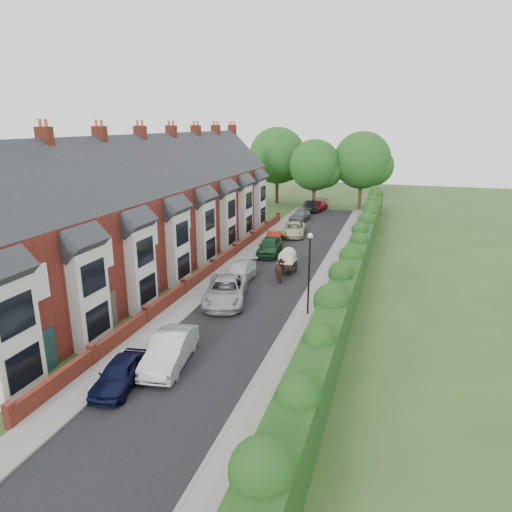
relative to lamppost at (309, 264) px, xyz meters
The scene contains 25 objects.
ground 6.20m from the lamppost, 130.36° to the right, with size 140.00×140.00×0.00m, color #2D4C1E.
road 8.66m from the lamppost, 119.12° to the left, with size 6.00×58.00×0.02m, color black.
pavement_hedge_side 7.71m from the lamppost, 88.36° to the left, with size 2.20×58.00×0.12m, color gray.
pavement_house_side 10.93m from the lamppost, 137.91° to the left, with size 1.70×58.00×0.12m, color gray.
kerb_hedge_side 7.76m from the lamppost, 96.92° to the left, with size 0.18×58.00×0.13m, color gray.
kerb_house_side 10.38m from the lamppost, 134.79° to the left, with size 0.18×58.00×0.13m, color gray.
hedge 7.47m from the lamppost, 74.05° to the left, with size 2.10×58.00×2.85m.
terrace_row 15.52m from the lamppost, 157.25° to the left, with size 9.05×40.50×11.50m.
garden_wall_row 10.98m from the lamppost, 145.56° to the left, with size 0.35×40.35×1.10m.
lamppost is the anchor object (origin of this frame).
tree_far_left 36.66m from the lamppost, 99.53° to the left, with size 7.14×6.80×9.29m.
tree_far_right 38.20m from the lamppost, 90.02° to the left, with size 7.98×7.60×10.31m.
tree_far_back 41.01m from the lamppost, 107.06° to the left, with size 8.40×8.00×10.82m.
car_navy 12.33m from the lamppost, 122.11° to the right, with size 1.53×3.79×1.29m, color black.
car_silver_a 9.72m from the lamppost, 123.63° to the right, with size 1.63×4.67×1.54m, color #B8B9BD.
car_silver_b 6.12m from the lamppost, behind, with size 2.57×5.57×1.55m, color #9A9CA1.
car_white 8.09m from the lamppost, 142.63° to the left, with size 1.91×4.69×1.36m, color silver.
car_green 13.78m from the lamppost, 115.78° to the left, with size 1.83×4.56×1.55m, color #0F341A.
car_red 17.01m from the lamppost, 112.40° to the left, with size 1.34×3.85×1.27m, color maroon.
car_beige 20.69m from the lamppost, 105.30° to the left, with size 2.27×4.92×1.37m, color #C2BA8C.
car_grey 28.33m from the lamppost, 103.11° to the left, with size 1.78×4.38×1.27m, color #56595D.
car_black 34.67m from the lamppost, 100.67° to the left, with size 1.82×4.52×1.54m, color black.
horse 6.90m from the lamppost, 119.24° to the left, with size 0.84×1.84×1.56m, color #422318.
horse_cart 8.50m from the lamppost, 112.45° to the left, with size 1.24×2.74×1.97m.
car_extra_far 35.10m from the lamppost, 99.24° to the left, with size 1.93×4.76×1.38m, color maroon.
Camera 1 is at (8.12, -21.45, 11.28)m, focal length 32.00 mm.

